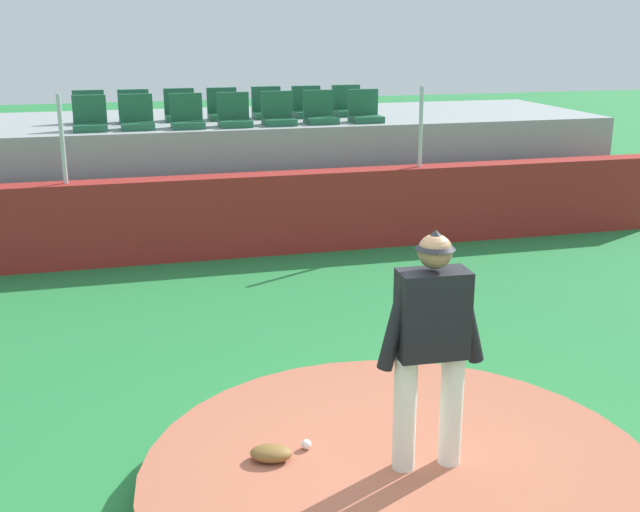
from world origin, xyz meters
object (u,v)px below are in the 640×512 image
stadium_chair_8 (134,112)px  stadium_chair_7 (89,113)px  baseball (306,444)px  fielding_glove (271,453)px  pitcher (432,334)px  stadium_chair_11 (267,108)px  stadium_chair_9 (180,111)px  stadium_chair_4 (278,114)px  stadium_chair_3 (234,116)px  stadium_chair_0 (90,120)px  stadium_chair_2 (187,117)px  stadium_chair_6 (365,112)px  stadium_chair_10 (223,110)px  stadium_chair_13 (347,106)px  stadium_chair_5 (320,113)px  stadium_chair_1 (137,118)px  stadium_chair_12 (307,107)px

stadium_chair_8 → stadium_chair_7: bearing=-4.1°
baseball → fielding_glove: fielding_glove is taller
pitcher → stadium_chair_11: size_ratio=3.41×
stadium_chair_9 → stadium_chair_4: bearing=147.2°
fielding_glove → stadium_chair_3: size_ratio=0.60×
stadium_chair_4 → baseball: bearing=79.7°
stadium_chair_0 → stadium_chair_2: (1.40, -0.05, 0.00)m
stadium_chair_6 → stadium_chair_7: bearing=-12.3°
baseball → stadium_chair_10: size_ratio=0.15×
stadium_chair_7 → stadium_chair_8: (0.68, -0.05, 0.00)m
baseball → stadium_chair_13: size_ratio=0.15×
stadium_chair_3 → stadium_chair_9: size_ratio=1.00×
stadium_chair_2 → stadium_chair_5: (2.07, 0.05, 0.00)m
fielding_glove → stadium_chair_9: (0.15, 8.08, 1.56)m
baseball → stadium_chair_11: (1.30, 8.00, 1.58)m
stadium_chair_11 → pitcher: bearing=86.3°
stadium_chair_6 → stadium_chair_10: 2.30m
stadium_chair_6 → stadium_chair_9: bearing=-17.8°
stadium_chair_9 → stadium_chair_6: bearing=162.2°
stadium_chair_9 → stadium_chair_1: bearing=51.2°
stadium_chair_10 → stadium_chair_12: (1.41, 0.01, 0.00)m
stadium_chair_11 → stadium_chair_12: (0.68, -0.02, 0.00)m
stadium_chair_0 → stadium_chair_6: size_ratio=1.00×
stadium_chair_12 → stadium_chair_13: bearing=-178.3°
stadium_chair_13 → stadium_chair_10: bearing=0.8°
stadium_chair_4 → stadium_chair_8: same height
stadium_chair_11 → stadium_chair_3: bearing=53.6°
pitcher → stadium_chair_7: stadium_chair_7 is taller
pitcher → stadium_chair_1: 7.72m
pitcher → stadium_chair_12: stadium_chair_12 is taller
pitcher → stadium_chair_13: 8.66m
fielding_glove → stadium_chair_1: 7.38m
pitcher → stadium_chair_2: size_ratio=3.41×
stadium_chair_5 → stadium_chair_1: bearing=-0.0°
pitcher → stadium_chair_6: bearing=77.9°
stadium_chair_2 → stadium_chair_7: 1.71m
stadium_chair_9 → stadium_chair_8: bearing=3.1°
pitcher → stadium_chair_7: size_ratio=3.41×
stadium_chair_4 → stadium_chair_13: same height
stadium_chair_10 → stadium_chair_12: same height
pitcher → stadium_chair_3: (-0.15, 7.48, 0.63)m
fielding_glove → stadium_chair_3: (0.88, 7.15, 1.56)m
fielding_glove → stadium_chair_3: 7.37m
stadium_chair_7 → stadium_chair_11: size_ratio=1.00×
fielding_glove → stadium_chair_6: size_ratio=0.60×
stadium_chair_9 → stadium_chair_12: (2.10, -0.01, 0.00)m
fielding_glove → stadium_chair_11: (1.58, 8.09, 1.56)m
stadium_chair_4 → stadium_chair_7: size_ratio=1.00×
stadium_chair_4 → stadium_chair_9: (-1.41, 0.91, 0.00)m
stadium_chair_2 → stadium_chair_13: same height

